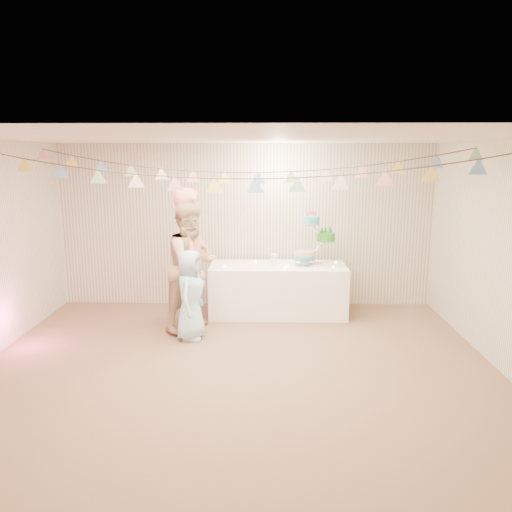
{
  "coord_description": "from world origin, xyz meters",
  "views": [
    {
      "loc": [
        0.33,
        -5.45,
        2.42
      ],
      "look_at": [
        0.2,
        0.8,
        1.15
      ],
      "focal_mm": 35.0,
      "sensor_mm": 36.0,
      "label": 1
    }
  ],
  "objects_px": {
    "person_adult_a": "(192,258)",
    "person_adult_b": "(192,267)",
    "table": "(278,290)",
    "person_child": "(190,295)",
    "cake_stand": "(314,241)"
  },
  "relations": [
    {
      "from": "person_adult_a",
      "to": "person_adult_b",
      "type": "height_order",
      "value": "person_adult_a"
    },
    {
      "from": "table",
      "to": "person_child",
      "type": "distance_m",
      "value": 1.62
    },
    {
      "from": "cake_stand",
      "to": "person_adult_a",
      "type": "bearing_deg",
      "value": -160.73
    },
    {
      "from": "table",
      "to": "person_child",
      "type": "height_order",
      "value": "person_child"
    },
    {
      "from": "person_adult_a",
      "to": "cake_stand",
      "type": "bearing_deg",
      "value": -74.26
    },
    {
      "from": "person_adult_a",
      "to": "person_child",
      "type": "height_order",
      "value": "person_adult_a"
    },
    {
      "from": "person_child",
      "to": "cake_stand",
      "type": "bearing_deg",
      "value": -48.69
    },
    {
      "from": "cake_stand",
      "to": "person_adult_b",
      "type": "distance_m",
      "value": 1.92
    },
    {
      "from": "person_adult_a",
      "to": "person_child",
      "type": "bearing_deg",
      "value": -178.43
    },
    {
      "from": "table",
      "to": "person_adult_a",
      "type": "height_order",
      "value": "person_adult_a"
    },
    {
      "from": "person_adult_a",
      "to": "person_child",
      "type": "xyz_separation_m",
      "value": [
        0.05,
        -0.51,
        -0.39
      ]
    },
    {
      "from": "table",
      "to": "person_adult_a",
      "type": "bearing_deg",
      "value": -155.04
    },
    {
      "from": "cake_stand",
      "to": "person_adult_b",
      "type": "relative_size",
      "value": 0.43
    },
    {
      "from": "person_adult_b",
      "to": "person_child",
      "type": "relative_size",
      "value": 1.49
    },
    {
      "from": "table",
      "to": "cake_stand",
      "type": "height_order",
      "value": "cake_stand"
    }
  ]
}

